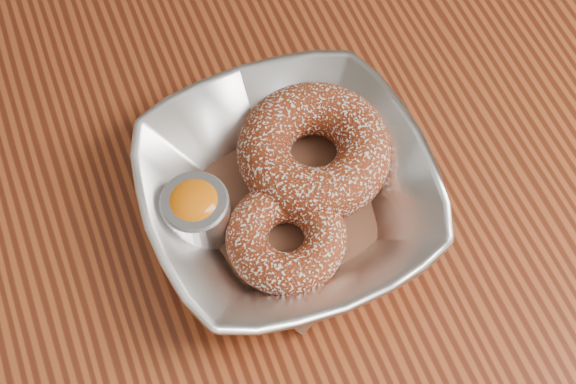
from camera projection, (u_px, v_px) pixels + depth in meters
name	position (u px, v px, depth m)	size (l,w,h in m)	color
ground_plane	(302.00, 382.00, 1.30)	(4.00, 4.00, 0.00)	#565659
table	(313.00, 200.00, 0.73)	(1.20, 0.80, 0.75)	maroon
serving_bowl	(288.00, 195.00, 0.59)	(0.21, 0.21, 0.05)	silver
parchment	(288.00, 205.00, 0.60)	(0.14, 0.14, 0.00)	brown
donut_back	(314.00, 151.00, 0.60)	(0.12, 0.12, 0.04)	maroon
donut_front	(286.00, 237.00, 0.57)	(0.09, 0.09, 0.03)	maroon
ramekin	(196.00, 212.00, 0.57)	(0.05, 0.05, 0.05)	silver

